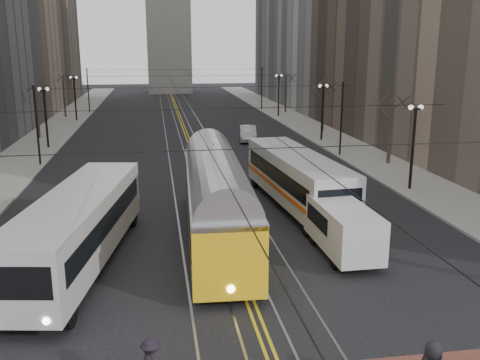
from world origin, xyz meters
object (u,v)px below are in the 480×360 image
object	(u,v)px
transit_bus	(79,231)
sedan_silver	(248,133)
rear_bus	(297,181)
sedan_grey	(261,148)
streetcar	(216,207)
cargo_van	(343,230)

from	to	relation	value
transit_bus	sedan_silver	size ratio (longest dim) A/B	2.77
rear_bus	sedan_grey	xyz separation A→B (m)	(0.89, 15.77, -0.91)
streetcar	sedan_silver	bearing A→B (deg)	79.64
streetcar	sedan_silver	world-z (taller)	streetcar
cargo_van	sedan_silver	bearing A→B (deg)	87.19
streetcar	cargo_van	xyz separation A→B (m)	(5.63, -2.86, -0.58)
streetcar	cargo_van	world-z (taller)	streetcar
sedan_silver	rear_bus	bearing A→B (deg)	-83.79
transit_bus	rear_bus	world-z (taller)	transit_bus
rear_bus	sedan_silver	distance (m)	23.85
cargo_van	sedan_grey	world-z (taller)	cargo_van
sedan_grey	sedan_silver	distance (m)	8.04
cargo_van	sedan_silver	world-z (taller)	cargo_van
transit_bus	cargo_van	world-z (taller)	transit_bus
streetcar	sedan_grey	world-z (taller)	streetcar
sedan_grey	rear_bus	bearing A→B (deg)	-84.99
rear_bus	cargo_van	bearing A→B (deg)	-93.71
sedan_silver	cargo_van	bearing A→B (deg)	-82.87
rear_bus	cargo_van	size ratio (longest dim) A/B	2.32
transit_bus	sedan_grey	distance (m)	26.42
rear_bus	sedan_silver	size ratio (longest dim) A/B	2.64
cargo_van	transit_bus	bearing A→B (deg)	176.26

